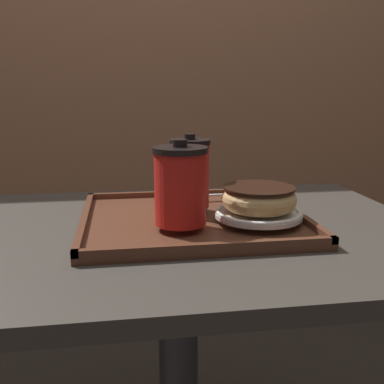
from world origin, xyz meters
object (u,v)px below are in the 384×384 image
at_px(coffee_cup_rear, 190,173).
at_px(coffee_cup_front, 183,185).
at_px(donut_chocolate_glazed, 259,198).
at_px(spoon, 243,192).

bearing_deg(coffee_cup_rear, coffee_cup_front, -104.65).
bearing_deg(donut_chocolate_glazed, coffee_cup_rear, 141.43).
distance_m(coffee_cup_rear, donut_chocolate_glazed, 0.15).
bearing_deg(coffee_cup_front, spoon, 50.43).
relative_size(coffee_cup_rear, donut_chocolate_glazed, 1.06).
bearing_deg(coffee_cup_rear, donut_chocolate_glazed, -38.57).
distance_m(coffee_cup_front, coffee_cup_rear, 0.12).
xyz_separation_m(coffee_cup_front, spoon, (0.17, 0.20, -0.07)).
distance_m(coffee_cup_rear, spoon, 0.18).
bearing_deg(spoon, coffee_cup_rear, -150.63).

